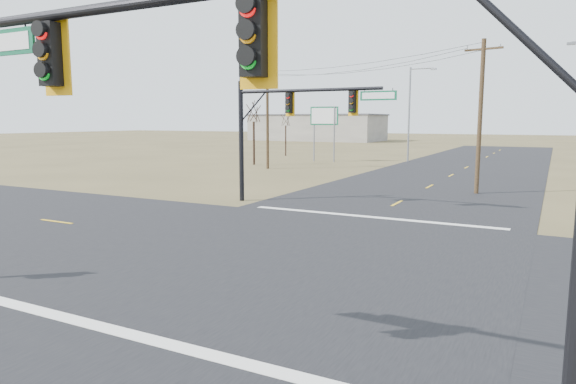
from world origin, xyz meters
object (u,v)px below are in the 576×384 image
at_px(streetlight_c, 411,109).
at_px(bare_tree_a, 254,111).
at_px(utility_pole_far, 267,117).
at_px(mast_arm_far, 291,114).
at_px(utility_pole_near, 480,115).
at_px(mast_arm_near, 267,83).
at_px(bare_tree_b, 286,119).
at_px(highway_sign, 324,123).

relative_size(streetlight_c, bare_tree_a, 1.48).
bearing_deg(bare_tree_a, streetlight_c, 39.23).
xyz_separation_m(utility_pole_far, bare_tree_a, (-3.39, 3.11, 0.65)).
bearing_deg(mast_arm_far, utility_pole_far, 131.71).
distance_m(mast_arm_far, bare_tree_a, 25.20).
relative_size(utility_pole_near, streetlight_c, 0.92).
bearing_deg(utility_pole_near, mast_arm_near, -88.45).
height_order(mast_arm_near, bare_tree_a, bare_tree_a).
relative_size(streetlight_c, bare_tree_b, 1.72).
bearing_deg(utility_pole_far, mast_arm_far, -56.74).
height_order(highway_sign, bare_tree_b, highway_sign).
distance_m(utility_pole_far, streetlight_c, 16.97).
distance_m(utility_pole_far, highway_sign, 10.21).
bearing_deg(utility_pole_near, bare_tree_b, 136.91).
bearing_deg(mast_arm_near, bare_tree_b, 110.50).
bearing_deg(utility_pole_far, streetlight_c, 54.81).
height_order(highway_sign, bare_tree_a, bare_tree_a).
xyz_separation_m(mast_arm_near, bare_tree_b, (-26.95, 51.56, -0.30)).
relative_size(utility_pole_near, bare_tree_b, 1.59).
distance_m(mast_arm_far, utility_pole_far, 20.71).
height_order(utility_pole_far, streetlight_c, streetlight_c).
distance_m(utility_pole_far, bare_tree_b, 17.48).
bearing_deg(mast_arm_near, utility_pole_far, 112.76).
bearing_deg(utility_pole_near, utility_pole_far, 156.89).
relative_size(mast_arm_far, bare_tree_b, 1.51).
xyz_separation_m(bare_tree_a, bare_tree_b, (-3.26, 13.06, -0.72)).
xyz_separation_m(utility_pole_far, streetlight_c, (9.77, 13.85, 0.90)).
xyz_separation_m(streetlight_c, bare_tree_a, (-13.15, -10.74, -0.25)).
height_order(utility_pole_near, bare_tree_b, utility_pole_near).
height_order(mast_arm_near, utility_pole_far, utility_pole_far).
xyz_separation_m(mast_arm_far, bare_tree_a, (-14.75, 20.43, 0.60)).
xyz_separation_m(mast_arm_near, bare_tree_a, (-23.69, 38.50, 0.42)).
relative_size(utility_pole_near, bare_tree_a, 1.36).
xyz_separation_m(mast_arm_near, highway_sign, (-19.03, 45.50, -0.75)).
bearing_deg(bare_tree_b, highway_sign, -37.39).
bearing_deg(highway_sign, mast_arm_far, -73.69).
bearing_deg(streetlight_c, utility_pole_far, -113.41).
xyz_separation_m(mast_arm_near, streetlight_c, (-10.54, 49.23, 0.67)).
xyz_separation_m(utility_pole_near, streetlight_c, (-9.81, 22.20, 0.82)).
bearing_deg(highway_sign, bare_tree_a, -127.50).
relative_size(utility_pole_near, highway_sign, 1.56).
bearing_deg(highway_sign, streetlight_c, 19.85).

